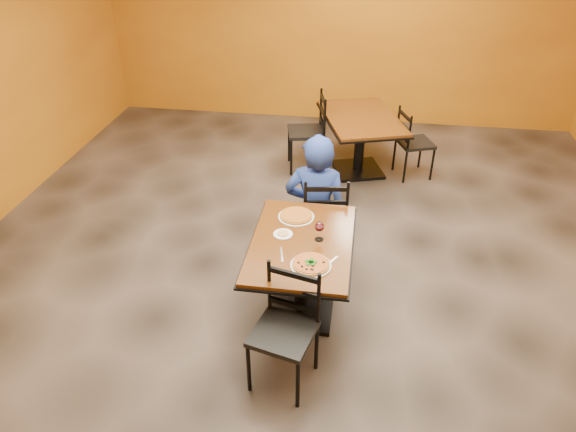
% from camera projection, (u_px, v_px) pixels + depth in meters
% --- Properties ---
extents(floor, '(7.00, 8.00, 0.01)m').
position_uv_depth(floor, '(307.00, 275.00, 5.02)').
color(floor, black).
rests_on(floor, ground).
extents(wall_back, '(7.00, 0.01, 3.00)m').
position_uv_depth(wall_back, '(343.00, 20.00, 7.55)').
color(wall_back, '#C47915').
rests_on(wall_back, ground).
extents(table_main, '(0.83, 1.23, 0.75)m').
position_uv_depth(table_main, '(301.00, 260.00, 4.30)').
color(table_main, '#5F350F').
rests_on(table_main, floor).
extents(table_second, '(1.23, 1.50, 0.75)m').
position_uv_depth(table_second, '(361.00, 131.00, 6.54)').
color(table_second, '#5F350F').
rests_on(table_second, floor).
extents(chair_main_near, '(0.51, 0.51, 0.93)m').
position_uv_depth(chair_main_near, '(283.00, 334.00, 3.73)').
color(chair_main_near, black).
rests_on(chair_main_near, floor).
extents(chair_main_far, '(0.48, 0.48, 0.93)m').
position_uv_depth(chair_main_far, '(324.00, 215.00, 5.06)').
color(chair_main_far, black).
rests_on(chair_main_far, floor).
extents(chair_second_left, '(0.54, 0.54, 1.00)m').
position_uv_depth(chair_second_left, '(306.00, 132.00, 6.66)').
color(chair_second_left, black).
rests_on(chair_second_left, floor).
extents(chair_second_right, '(0.51, 0.51, 0.88)m').
position_uv_depth(chair_second_right, '(415.00, 143.00, 6.52)').
color(chair_second_right, black).
rests_on(chair_second_right, floor).
extents(diner, '(0.64, 0.44, 1.26)m').
position_uv_depth(diner, '(316.00, 195.00, 5.07)').
color(diner, navy).
rests_on(diner, floor).
extents(plate_main, '(0.31, 0.31, 0.01)m').
position_uv_depth(plate_main, '(311.00, 265.00, 3.93)').
color(plate_main, white).
rests_on(plate_main, table_main).
extents(pizza_main, '(0.28, 0.28, 0.02)m').
position_uv_depth(pizza_main, '(311.00, 264.00, 3.92)').
color(pizza_main, maroon).
rests_on(pizza_main, plate_main).
extents(plate_far, '(0.31, 0.31, 0.01)m').
position_uv_depth(plate_far, '(296.00, 217.00, 4.50)').
color(plate_far, white).
rests_on(plate_far, table_main).
extents(pizza_far, '(0.28, 0.28, 0.02)m').
position_uv_depth(pizza_far, '(296.00, 215.00, 4.49)').
color(pizza_far, gold).
rests_on(pizza_far, plate_far).
extents(side_plate, '(0.16, 0.16, 0.01)m').
position_uv_depth(side_plate, '(283.00, 234.00, 4.27)').
color(side_plate, white).
rests_on(side_plate, table_main).
extents(dip, '(0.09, 0.09, 0.01)m').
position_uv_depth(dip, '(283.00, 233.00, 4.27)').
color(dip, tan).
rests_on(dip, side_plate).
extents(wine_glass, '(0.08, 0.08, 0.18)m').
position_uv_depth(wine_glass, '(319.00, 230.00, 4.17)').
color(wine_glass, white).
rests_on(wine_glass, table_main).
extents(fork, '(0.06, 0.19, 0.00)m').
position_uv_depth(fork, '(282.00, 254.00, 4.05)').
color(fork, silver).
rests_on(fork, table_main).
extents(knife, '(0.11, 0.19, 0.00)m').
position_uv_depth(knife, '(330.00, 263.00, 3.96)').
color(knife, silver).
rests_on(knife, table_main).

